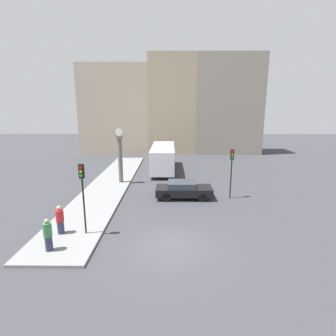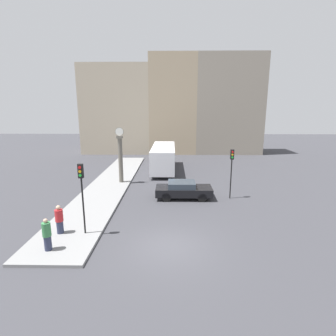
% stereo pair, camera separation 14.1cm
% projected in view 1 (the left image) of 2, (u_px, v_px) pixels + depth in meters
% --- Properties ---
extents(ground_plane, '(120.00, 120.00, 0.00)m').
position_uv_depth(ground_plane, '(170.00, 246.00, 13.42)').
color(ground_plane, '#38383D').
extents(sidewalk_corner, '(3.55, 25.67, 0.15)m').
position_uv_depth(sidewalk_corner, '(110.00, 184.00, 24.02)').
color(sidewalk_corner, gray).
rests_on(sidewalk_corner, ground_plane).
extents(building_row, '(27.54, 5.00, 14.71)m').
position_uv_depth(building_row, '(173.00, 107.00, 40.51)').
color(building_row, '#B7A88E').
rests_on(building_row, ground_plane).
extents(sedan_car, '(4.36, 1.89, 1.34)m').
position_uv_depth(sedan_car, '(183.00, 189.00, 20.46)').
color(sedan_car, black).
rests_on(sedan_car, ground_plane).
extents(bus_distant, '(2.49, 8.86, 2.76)m').
position_uv_depth(bus_distant, '(163.00, 157.00, 29.45)').
color(bus_distant, silver).
rests_on(bus_distant, ground_plane).
extents(traffic_light_near, '(0.26, 0.24, 3.92)m').
position_uv_depth(traffic_light_near, '(82.00, 185.00, 13.84)').
color(traffic_light_near, black).
rests_on(traffic_light_near, sidewalk_corner).
extents(traffic_light_far, '(0.26, 0.24, 3.87)m').
position_uv_depth(traffic_light_far, '(232.00, 164.00, 19.97)').
color(traffic_light_far, black).
rests_on(traffic_light_far, ground_plane).
extents(street_clock, '(0.77, 0.52, 5.07)m').
position_uv_depth(street_clock, '(120.00, 157.00, 24.00)').
color(street_clock, '#666056').
rests_on(street_clock, sidewalk_corner).
extents(pedestrian_green_hoodie, '(0.41, 0.41, 1.63)m').
position_uv_depth(pedestrian_green_hoodie, '(48.00, 235.00, 12.56)').
color(pedestrian_green_hoodie, '#2D334C').
rests_on(pedestrian_green_hoodie, sidewalk_corner).
extents(pedestrian_red_top, '(0.43, 0.43, 1.61)m').
position_uv_depth(pedestrian_red_top, '(60.00, 220.00, 14.29)').
color(pedestrian_red_top, '#2D334C').
rests_on(pedestrian_red_top, sidewalk_corner).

